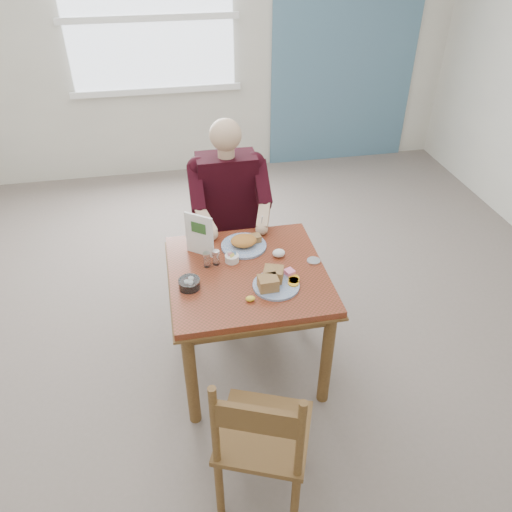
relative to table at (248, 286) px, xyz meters
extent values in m
plane|color=#6D6259|center=(0.00, 0.00, -0.64)|extent=(6.00, 6.00, 0.00)
plane|color=beige|center=(0.00, 3.00, 0.76)|extent=(5.50, 0.00, 5.50)
cube|color=slate|center=(1.60, 2.98, 0.76)|extent=(1.60, 0.02, 2.80)
ellipsoid|color=yellow|center=(-0.03, -0.26, 0.13)|extent=(0.06, 0.05, 0.03)
ellipsoid|color=white|center=(0.21, 0.11, 0.14)|extent=(0.09, 0.08, 0.05)
cylinder|color=silver|center=(0.40, 0.02, 0.12)|extent=(0.09, 0.09, 0.01)
cube|color=white|center=(-0.40, 2.97, 0.96)|extent=(1.60, 0.02, 1.30)
cube|color=white|center=(-0.40, 2.96, 0.28)|extent=(1.72, 0.04, 0.06)
cube|color=white|center=(-0.40, 2.96, 0.96)|extent=(1.72, 0.04, 0.06)
cube|color=maroon|center=(0.00, 0.00, 0.09)|extent=(0.90, 0.90, 0.04)
cube|color=brown|center=(0.00, 0.00, 0.06)|extent=(0.92, 0.92, 0.01)
cylinder|color=brown|center=(-0.39, -0.39, -0.28)|extent=(0.07, 0.07, 0.71)
cylinder|color=brown|center=(0.39, -0.39, -0.28)|extent=(0.07, 0.07, 0.71)
cylinder|color=brown|center=(-0.39, 0.39, -0.28)|extent=(0.07, 0.07, 0.71)
cylinder|color=brown|center=(0.39, 0.39, -0.28)|extent=(0.07, 0.07, 0.71)
cube|color=brown|center=(0.00, -0.39, 0.02)|extent=(0.80, 0.03, 0.08)
cube|color=brown|center=(0.00, 0.39, 0.02)|extent=(0.80, 0.03, 0.08)
cube|color=brown|center=(-0.39, 0.00, 0.02)|extent=(0.03, 0.80, 0.08)
cube|color=brown|center=(0.39, 0.00, 0.02)|extent=(0.03, 0.80, 0.08)
cylinder|color=brown|center=(-0.18, 0.57, -0.41)|extent=(0.04, 0.04, 0.45)
cylinder|color=brown|center=(0.18, 0.57, -0.41)|extent=(0.04, 0.04, 0.45)
cylinder|color=brown|center=(-0.18, 0.93, -0.41)|extent=(0.04, 0.04, 0.45)
cylinder|color=brown|center=(0.18, 0.93, -0.41)|extent=(0.04, 0.04, 0.45)
cube|color=brown|center=(0.00, 0.75, -0.17)|extent=(0.42, 0.42, 0.03)
cylinder|color=brown|center=(-0.18, 0.93, 0.06)|extent=(0.04, 0.04, 0.50)
cylinder|color=brown|center=(0.18, 0.93, 0.06)|extent=(0.04, 0.04, 0.50)
cube|color=brown|center=(0.00, 0.93, 0.16)|extent=(0.38, 0.03, 0.14)
cylinder|color=brown|center=(-0.18, -0.64, -0.41)|extent=(0.05, 0.05, 0.45)
cylinder|color=brown|center=(0.15, -0.78, -0.41)|extent=(0.05, 0.05, 0.45)
cylinder|color=brown|center=(-0.32, -0.98, -0.41)|extent=(0.05, 0.05, 0.45)
cylinder|color=brown|center=(0.02, -1.11, -0.41)|extent=(0.05, 0.05, 0.45)
cube|color=brown|center=(-0.08, -0.88, -0.17)|extent=(0.55, 0.55, 0.03)
cylinder|color=brown|center=(-0.32, -0.98, 0.06)|extent=(0.05, 0.05, 0.50)
cylinder|color=brown|center=(0.02, -1.11, 0.06)|extent=(0.05, 0.05, 0.50)
cube|color=brown|center=(-0.15, -1.05, 0.16)|extent=(0.36, 0.17, 0.14)
cube|color=tan|center=(-0.10, 0.63, -0.10)|extent=(0.13, 0.38, 0.12)
cube|color=tan|center=(0.10, 0.63, -0.10)|extent=(0.13, 0.38, 0.12)
cube|color=tan|center=(-0.10, 0.45, -0.40)|extent=(0.10, 0.10, 0.48)
cube|color=tan|center=(0.10, 0.45, -0.40)|extent=(0.10, 0.10, 0.48)
cube|color=black|center=(0.00, 0.78, 0.20)|extent=(0.40, 0.22, 0.58)
sphere|color=black|center=(-0.19, 0.78, 0.42)|extent=(0.15, 0.15, 0.15)
sphere|color=black|center=(0.19, 0.78, 0.42)|extent=(0.15, 0.15, 0.15)
cylinder|color=tan|center=(0.00, 0.76, 0.51)|extent=(0.11, 0.11, 0.08)
sphere|color=tan|center=(0.00, 0.76, 0.64)|extent=(0.21, 0.21, 0.21)
cube|color=black|center=(-0.22, 0.67, 0.32)|extent=(0.09, 0.29, 0.27)
cube|color=black|center=(0.22, 0.67, 0.32)|extent=(0.09, 0.29, 0.27)
sphere|color=black|center=(-0.22, 0.55, 0.22)|extent=(0.09, 0.09, 0.09)
sphere|color=black|center=(0.22, 0.55, 0.22)|extent=(0.09, 0.09, 0.09)
cube|color=tan|center=(-0.19, 0.46, 0.19)|extent=(0.14, 0.23, 0.14)
cube|color=tan|center=(0.19, 0.46, 0.19)|extent=(0.14, 0.23, 0.14)
sphere|color=tan|center=(-0.16, 0.37, 0.15)|extent=(0.08, 0.08, 0.08)
sphere|color=tan|center=(0.16, 0.37, 0.15)|extent=(0.08, 0.08, 0.08)
cylinder|color=silver|center=(0.16, 0.37, 0.20)|extent=(0.01, 0.05, 0.12)
cylinder|color=white|center=(0.13, -0.17, 0.12)|extent=(0.29, 0.29, 0.01)
cube|color=tan|center=(0.08, -0.19, 0.16)|extent=(0.11, 0.10, 0.07)
cube|color=tan|center=(0.13, -0.12, 0.16)|extent=(0.13, 0.12, 0.07)
cylinder|color=#FCAE1A|center=(0.23, -0.18, 0.13)|extent=(0.08, 0.08, 0.01)
cylinder|color=#FCAE1A|center=(0.23, -0.16, 0.13)|extent=(0.06, 0.06, 0.01)
cylinder|color=#FCAE1A|center=(0.24, -0.14, 0.13)|extent=(0.08, 0.08, 0.01)
cube|color=pink|center=(0.23, -0.09, 0.14)|extent=(0.07, 0.07, 0.03)
cylinder|color=white|center=(0.02, 0.25, 0.12)|extent=(0.31, 0.31, 0.02)
ellipsoid|color=orange|center=(0.02, 0.25, 0.16)|extent=(0.18, 0.15, 0.06)
cube|color=tan|center=(0.08, 0.28, 0.15)|extent=(0.11, 0.07, 0.04)
cylinder|color=white|center=(-0.07, 0.11, 0.13)|extent=(0.09, 0.09, 0.04)
cube|color=pink|center=(-0.08, 0.11, 0.16)|extent=(0.03, 0.02, 0.02)
cube|color=#6699D8|center=(-0.06, 0.12, 0.16)|extent=(0.03, 0.02, 0.02)
cube|color=#EAD159|center=(-0.07, 0.10, 0.16)|extent=(0.03, 0.03, 0.02)
cube|color=white|center=(-0.09, 0.13, 0.16)|extent=(0.03, 0.01, 0.02)
cylinder|color=white|center=(-0.22, 0.09, 0.15)|extent=(0.05, 0.05, 0.08)
cylinder|color=silver|center=(-0.22, 0.09, 0.20)|extent=(0.05, 0.05, 0.02)
cylinder|color=white|center=(-0.17, 0.10, 0.15)|extent=(0.05, 0.05, 0.08)
cylinder|color=silver|center=(-0.17, 0.10, 0.20)|extent=(0.05, 0.05, 0.02)
cylinder|color=white|center=(-0.34, -0.09, 0.14)|extent=(0.16, 0.16, 0.06)
cylinder|color=white|center=(-0.36, -0.09, 0.16)|extent=(0.04, 0.04, 0.02)
cylinder|color=white|center=(-0.33, -0.07, 0.16)|extent=(0.04, 0.04, 0.02)
cylinder|color=white|center=(-0.33, -0.10, 0.16)|extent=(0.04, 0.04, 0.02)
cube|color=white|center=(-0.25, 0.23, 0.25)|extent=(0.16, 0.12, 0.27)
cube|color=#2D5926|center=(-0.25, 0.22, 0.30)|extent=(0.08, 0.06, 0.07)
camera|label=1|loc=(-0.39, -2.27, 1.86)|focal=35.00mm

